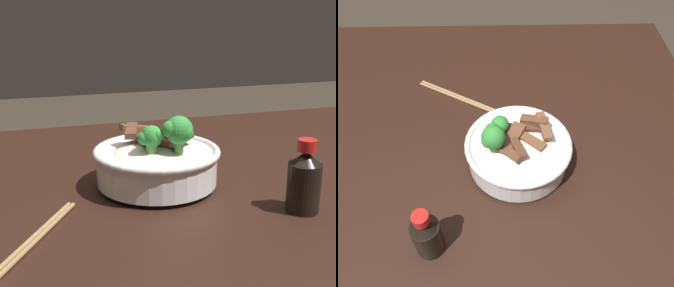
{
  "view_description": "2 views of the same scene",
  "coord_description": "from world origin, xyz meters",
  "views": [
    {
      "loc": [
        0.36,
        0.68,
        1.07
      ],
      "look_at": [
        0.14,
        -0.03,
        0.85
      ],
      "focal_mm": 50.17,
      "sensor_mm": 36.0,
      "label": 1
    },
    {
      "loc": [
        -0.3,
        -0.02,
        1.35
      ],
      "look_at": [
        0.13,
        -0.03,
        0.85
      ],
      "focal_mm": 36.49,
      "sensor_mm": 36.0,
      "label": 2
    }
  ],
  "objects": [
    {
      "name": "soy_sauce_bottle",
      "position": [
        -0.04,
        0.11,
        0.81
      ],
      "size": [
        0.05,
        0.05,
        0.11
      ],
      "color": "black",
      "rests_on": "dining_table"
    },
    {
      "name": "rice_bowl",
      "position": [
        0.15,
        -0.06,
        0.81
      ],
      "size": [
        0.22,
        0.22,
        0.14
      ],
      "color": "white",
      "rests_on": "dining_table"
    },
    {
      "name": "chopsticks_pair",
      "position": [
        0.36,
        0.09,
        0.77
      ],
      "size": [
        0.13,
        0.21,
        0.01
      ],
      "color": "#9E7A4C",
      "rests_on": "dining_table"
    },
    {
      "name": "dining_table",
      "position": [
        0.0,
        0.0,
        0.67
      ],
      "size": [
        1.41,
        1.06,
        0.76
      ],
      "color": "black",
      "rests_on": "ground"
    }
  ]
}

